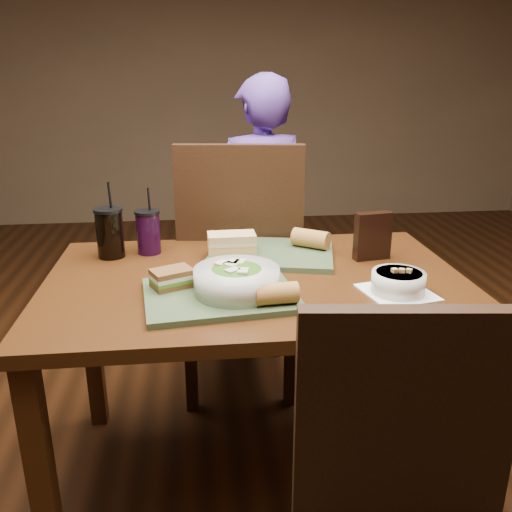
# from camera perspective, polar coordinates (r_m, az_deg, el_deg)

# --- Properties ---
(ground) EXTENTS (6.00, 6.00, 0.00)m
(ground) POSITION_cam_1_polar(r_m,az_deg,el_deg) (2.08, 0.00, -21.85)
(ground) COLOR #381C0B
(ground) RESTS_ON ground
(dining_table) EXTENTS (1.30, 0.85, 0.75)m
(dining_table) POSITION_cam_1_polar(r_m,az_deg,el_deg) (1.72, 0.00, -5.05)
(dining_table) COLOR #3E200C
(dining_table) RESTS_ON ground
(chair_far) EXTENTS (0.53, 0.53, 1.11)m
(chair_far) POSITION_cam_1_polar(r_m,az_deg,el_deg) (2.22, -1.94, -0.63)
(chair_far) COLOR black
(chair_far) RESTS_ON ground
(diner) EXTENTS (0.55, 0.42, 1.35)m
(diner) POSITION_cam_1_polar(r_m,az_deg,el_deg) (2.62, 0.36, 3.83)
(diner) COLOR #52328A
(diner) RESTS_ON ground
(tray_near) EXTENTS (0.45, 0.37, 0.02)m
(tray_near) POSITION_cam_1_polar(r_m,az_deg,el_deg) (1.54, -3.81, -4.15)
(tray_near) COLOR #394C2E
(tray_near) RESTS_ON dining_table
(tray_far) EXTENTS (0.48, 0.40, 0.02)m
(tray_far) POSITION_cam_1_polar(r_m,az_deg,el_deg) (1.88, 1.62, 0.28)
(tray_far) COLOR #394C2E
(tray_far) RESTS_ON dining_table
(salad_bowl) EXTENTS (0.24, 0.24, 0.08)m
(salad_bowl) POSITION_cam_1_polar(r_m,az_deg,el_deg) (1.52, -2.05, -2.38)
(salad_bowl) COLOR silver
(salad_bowl) RESTS_ON tray_near
(soup_bowl) EXTENTS (0.22, 0.22, 0.08)m
(soup_bowl) POSITION_cam_1_polar(r_m,az_deg,el_deg) (1.61, 14.75, -2.65)
(soup_bowl) COLOR white
(soup_bowl) RESTS_ON dining_table
(sandwich_near) EXTENTS (0.14, 0.12, 0.05)m
(sandwich_near) POSITION_cam_1_polar(r_m,az_deg,el_deg) (1.58, -8.83, -2.30)
(sandwich_near) COLOR #593819
(sandwich_near) RESTS_ON tray_near
(sandwich_far) EXTENTS (0.16, 0.09, 0.06)m
(sandwich_far) POSITION_cam_1_polar(r_m,az_deg,el_deg) (1.86, -2.59, 1.43)
(sandwich_far) COLOR tan
(sandwich_far) RESTS_ON tray_far
(baguette_near) EXTENTS (0.12, 0.07, 0.06)m
(baguette_near) POSITION_cam_1_polar(r_m,az_deg,el_deg) (1.45, 2.15, -3.97)
(baguette_near) COLOR #AD7533
(baguette_near) RESTS_ON tray_near
(baguette_far) EXTENTS (0.14, 0.13, 0.06)m
(baguette_far) POSITION_cam_1_polar(r_m,az_deg,el_deg) (1.91, 5.79, 1.83)
(baguette_far) COLOR #AD7533
(baguette_far) RESTS_ON tray_far
(cup_cola) EXTENTS (0.10, 0.10, 0.27)m
(cup_cola) POSITION_cam_1_polar(r_m,az_deg,el_deg) (1.91, -15.12, 2.41)
(cup_cola) COLOR black
(cup_cola) RESTS_ON dining_table
(cup_berry) EXTENTS (0.09, 0.09, 0.24)m
(cup_berry) POSITION_cam_1_polar(r_m,az_deg,el_deg) (1.93, -11.26, 2.53)
(cup_berry) COLOR black
(cup_berry) RESTS_ON dining_table
(chip_bag) EXTENTS (0.13, 0.06, 0.16)m
(chip_bag) POSITION_cam_1_polar(r_m,az_deg,el_deg) (1.87, 12.17, 2.06)
(chip_bag) COLOR black
(chip_bag) RESTS_ON dining_table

